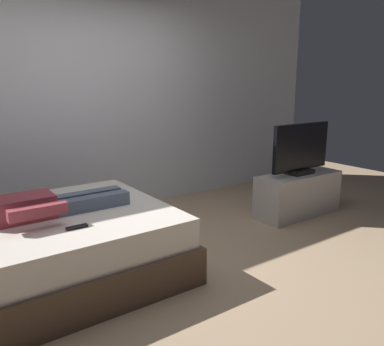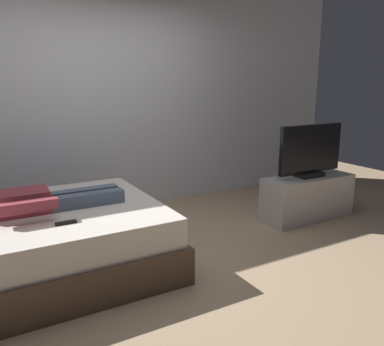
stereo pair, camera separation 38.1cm
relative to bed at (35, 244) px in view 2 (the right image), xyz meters
name	(u,v)px [view 2 (the right image)]	position (x,y,z in m)	size (l,w,h in m)	color
ground_plane	(164,267)	(0.96, -0.40, -0.26)	(10.00, 10.00, 0.00)	tan
back_wall	(126,94)	(1.36, 1.43, 1.14)	(6.40, 0.10, 2.80)	silver
bed	(35,244)	(0.00, 0.00, 0.00)	(2.09, 1.58, 0.54)	brown
person	(34,202)	(0.03, 0.00, 0.36)	(1.26, 0.46, 0.18)	#993842
remote	(66,223)	(0.18, -0.41, 0.29)	(0.15, 0.04, 0.02)	black
tv_stand	(307,197)	(2.95, -0.10, -0.01)	(1.10, 0.40, 0.50)	#B7B2AD
tv	(310,152)	(2.95, -0.10, 0.52)	(0.88, 0.20, 0.59)	black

